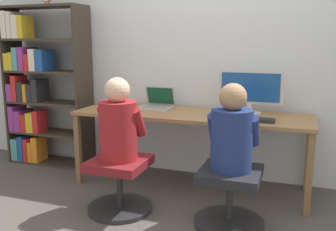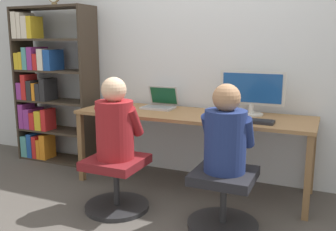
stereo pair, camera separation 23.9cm
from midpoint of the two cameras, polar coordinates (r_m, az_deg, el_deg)
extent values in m
plane|color=#4C4742|center=(3.36, -0.26, -12.57)|extent=(14.00, 14.00, 0.00)
cube|color=silver|center=(3.74, 3.47, 10.38)|extent=(10.00, 0.05, 2.60)
cube|color=olive|center=(3.44, 1.55, 0.09)|extent=(2.17, 0.64, 0.03)
cube|color=brown|center=(3.74, -15.33, -4.96)|extent=(0.05, 0.05, 0.68)
cube|color=brown|center=(3.10, 18.68, -8.55)|extent=(0.05, 0.05, 0.68)
cube|color=brown|center=(4.19, -10.96, -3.00)|extent=(0.05, 0.05, 0.68)
cube|color=brown|center=(3.64, 18.88, -5.64)|extent=(0.05, 0.05, 0.68)
cylinder|color=beige|center=(3.47, 10.37, 0.37)|extent=(0.21, 0.21, 0.01)
cylinder|color=beige|center=(3.46, 10.39, 1.14)|extent=(0.04, 0.04, 0.08)
cube|color=beige|center=(3.43, 10.51, 4.26)|extent=(0.58, 0.02, 0.30)
cube|color=#19478C|center=(3.42, 10.47, 4.24)|extent=(0.52, 0.01, 0.26)
cube|color=#B7B7BC|center=(3.66, -3.77, 1.14)|extent=(0.31, 0.20, 0.02)
cube|color=gray|center=(3.66, -3.78, 1.32)|extent=(0.27, 0.16, 0.00)
cube|color=#B7B7BC|center=(3.76, -2.98, 3.07)|extent=(0.31, 0.08, 0.19)
cube|color=#144C2D|center=(3.76, -3.01, 3.03)|extent=(0.27, 0.06, 0.16)
cube|color=#232326|center=(3.16, 9.94, -0.60)|extent=(0.44, 0.14, 0.02)
cube|color=black|center=(3.16, 9.95, -0.37)|extent=(0.41, 0.11, 0.00)
ellipsoid|color=silver|center=(3.23, 4.83, -0.08)|extent=(0.06, 0.11, 0.04)
cylinder|color=#262628|center=(2.94, 6.86, -15.89)|extent=(0.53, 0.53, 0.04)
cylinder|color=#262628|center=(2.86, 6.95, -12.64)|extent=(0.05, 0.05, 0.33)
cube|color=black|center=(2.79, 7.05, -8.90)|extent=(0.44, 0.45, 0.07)
cylinder|color=#262628|center=(3.19, -9.48, -13.73)|extent=(0.53, 0.53, 0.04)
cylinder|color=#262628|center=(3.12, -9.59, -10.69)|extent=(0.05, 0.05, 0.33)
cube|color=maroon|center=(3.05, -9.71, -7.20)|extent=(0.44, 0.45, 0.07)
cylinder|color=navy|center=(2.71, 7.18, -3.75)|extent=(0.30, 0.30, 0.45)
sphere|color=#A87A56|center=(2.65, 7.34, 2.80)|extent=(0.20, 0.20, 0.20)
cylinder|color=navy|center=(2.79, 4.65, -1.90)|extent=(0.08, 0.20, 0.25)
cylinder|color=navy|center=(2.73, 10.42, -2.33)|extent=(0.08, 0.20, 0.25)
cylinder|color=maroon|center=(2.97, -9.88, -2.32)|extent=(0.30, 0.30, 0.46)
sphere|color=beige|center=(2.92, -10.10, 3.81)|extent=(0.20, 0.20, 0.20)
cylinder|color=maroon|center=(3.09, -11.61, -0.61)|extent=(0.08, 0.20, 0.26)
cylinder|color=maroon|center=(2.95, -6.89, -1.00)|extent=(0.08, 0.20, 0.26)
cube|color=#382D23|center=(4.66, -23.79, 4.22)|extent=(0.02, 0.33, 1.72)
cube|color=#382D23|center=(4.08, -14.29, 3.96)|extent=(0.02, 0.33, 1.72)
cube|color=#382D23|center=(4.53, -18.65, -6.61)|extent=(0.90, 0.32, 0.02)
cube|color=#382D23|center=(4.44, -18.92, -2.43)|extent=(0.90, 0.32, 0.02)
cube|color=#382D23|center=(4.38, -19.21, 1.91)|extent=(0.90, 0.32, 0.02)
cube|color=#382D23|center=(4.34, -19.50, 6.34)|extent=(0.90, 0.32, 0.02)
cube|color=#382D23|center=(4.33, -19.80, 10.83)|extent=(0.90, 0.32, 0.02)
cube|color=#382D23|center=(4.34, -20.11, 15.31)|extent=(0.90, 0.32, 0.02)
cube|color=teal|center=(4.73, -22.69, -4.47)|extent=(0.09, 0.28, 0.24)
cube|color=#1E4C9E|center=(4.66, -22.01, -4.42)|extent=(0.07, 0.27, 0.28)
cube|color=red|center=(4.63, -21.28, -4.62)|extent=(0.06, 0.28, 0.26)
cube|color=orange|center=(4.59, -20.80, -4.93)|extent=(0.05, 0.26, 0.22)
cube|color=orange|center=(4.51, -20.47, -4.77)|extent=(0.07, 0.19, 0.28)
cube|color=#8C338C|center=(4.63, -23.43, -0.29)|extent=(0.07, 0.20, 0.28)
cube|color=#8C338C|center=(4.60, -22.48, -0.62)|extent=(0.08, 0.25, 0.23)
cube|color=red|center=(4.53, -21.87, -0.95)|extent=(0.07, 0.22, 0.19)
cube|color=gold|center=(4.49, -20.85, -0.82)|extent=(0.09, 0.27, 0.22)
cube|color=red|center=(4.41, -20.38, -0.85)|extent=(0.06, 0.19, 0.24)
cube|color=#8C338C|center=(4.59, -23.57, 3.35)|extent=(0.07, 0.24, 0.19)
cube|color=red|center=(4.53, -23.12, 3.88)|extent=(0.07, 0.20, 0.28)
cube|color=#262628|center=(4.49, -22.25, 3.47)|extent=(0.07, 0.23, 0.22)
cube|color=orange|center=(4.44, -21.76, 3.27)|extent=(0.04, 0.20, 0.19)
cube|color=#262628|center=(4.40, -21.16, 3.23)|extent=(0.06, 0.21, 0.19)
cube|color=#262628|center=(4.36, -20.41, 3.58)|extent=(0.07, 0.22, 0.25)
cube|color=gold|center=(4.55, -24.11, 7.52)|extent=(0.07, 0.20, 0.18)
cube|color=gold|center=(4.52, -23.48, 7.62)|extent=(0.04, 0.22, 0.19)
cube|color=teal|center=(4.49, -22.75, 7.98)|extent=(0.07, 0.26, 0.24)
cube|color=#8C338C|center=(4.45, -21.98, 8.04)|extent=(0.07, 0.27, 0.25)
cube|color=red|center=(4.40, -21.33, 7.60)|extent=(0.06, 0.26, 0.18)
cube|color=silver|center=(4.33, -20.80, 7.93)|extent=(0.08, 0.21, 0.23)
cube|color=#1E4C9E|center=(4.28, -19.71, 7.92)|extent=(0.09, 0.24, 0.22)
cube|color=silver|center=(4.57, -24.21, 12.45)|extent=(0.07, 0.26, 0.29)
cube|color=silver|center=(4.51, -23.67, 12.46)|extent=(0.05, 0.23, 0.28)
cube|color=silver|center=(4.45, -23.07, 12.29)|extent=(0.08, 0.21, 0.24)
cube|color=gold|center=(4.40, -22.41, 12.34)|extent=(0.06, 0.19, 0.24)
cube|color=olive|center=(4.17, -19.63, 15.83)|extent=(0.05, 0.03, 0.02)
camera|label=1|loc=(0.12, -92.05, -0.41)|focal=40.00mm
camera|label=2|loc=(0.12, 87.95, 0.41)|focal=40.00mm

